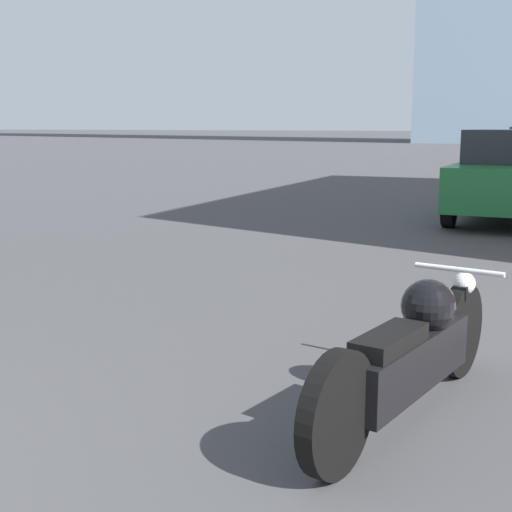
% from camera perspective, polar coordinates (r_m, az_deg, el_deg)
% --- Properties ---
extents(motorcycle, '(0.77, 2.43, 0.81)m').
position_cam_1_polar(motorcycle, '(4.46, 12.40, -7.46)').
color(motorcycle, black).
rests_on(motorcycle, ground_plane).
extents(parked_car_green, '(1.90, 4.39, 1.67)m').
position_cam_1_polar(parked_car_green, '(14.01, 19.54, 6.10)').
color(parked_car_green, '#1E6B33').
rests_on(parked_car_green, ground_plane).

